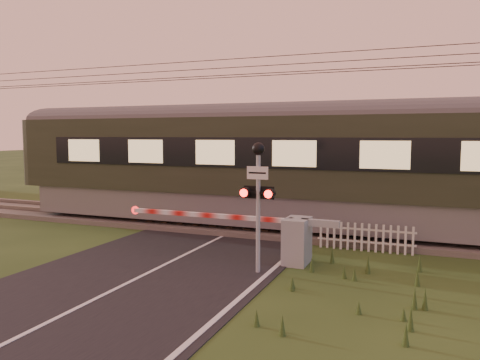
% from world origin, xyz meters
% --- Properties ---
extents(ground, '(160.00, 160.00, 0.00)m').
position_xyz_m(ground, '(0.00, 0.00, 0.00)').
color(ground, '#253B16').
rests_on(ground, ground).
extents(road, '(6.00, 140.00, 0.03)m').
position_xyz_m(road, '(0.02, -0.23, 0.01)').
color(road, black).
rests_on(road, ground).
extents(track_bed, '(140.00, 3.40, 0.39)m').
position_xyz_m(track_bed, '(0.00, 6.50, 0.07)').
color(track_bed, '#47423D').
rests_on(track_bed, ground).
extents(overhead_wires, '(120.00, 0.62, 0.62)m').
position_xyz_m(overhead_wires, '(0.00, 6.50, 5.72)').
color(overhead_wires, black).
rests_on(overhead_wires, ground).
extents(boom_gate, '(6.26, 0.94, 1.25)m').
position_xyz_m(boom_gate, '(2.93, 2.59, 0.67)').
color(boom_gate, gray).
rests_on(boom_gate, ground).
extents(crossing_signal, '(0.82, 0.35, 3.21)m').
position_xyz_m(crossing_signal, '(2.48, 1.41, 2.21)').
color(crossing_signal, gray).
rests_on(crossing_signal, ground).
extents(picket_fence, '(2.82, 0.07, 0.82)m').
position_xyz_m(picket_fence, '(4.67, 4.60, 0.42)').
color(picket_fence, silver).
rests_on(picket_fence, ground).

